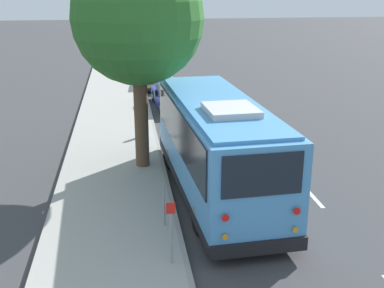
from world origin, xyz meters
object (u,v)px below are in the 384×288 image
at_px(fire_hydrant, 145,127).
at_px(sign_post_near, 171,233).
at_px(street_tree, 137,9).
at_px(parked_sedan_tan, 159,78).
at_px(sign_post_far, 164,206).
at_px(parked_sedan_blue, 171,96).
at_px(shuttle_bus, 217,142).

bearing_deg(fire_hydrant, sign_post_near, -179.39).
bearing_deg(street_tree, parked_sedan_tan, -6.97).
bearing_deg(parked_sedan_tan, sign_post_far, 179.56).
xyz_separation_m(parked_sedan_tan, sign_post_near, (-21.52, 1.42, 0.38)).
xyz_separation_m(parked_sedan_blue, street_tree, (-8.97, 1.98, 5.10)).
xyz_separation_m(parked_sedan_tan, street_tree, (-14.68, 1.80, 5.12)).
height_order(parked_sedan_blue, parked_sedan_tan, parked_sedan_blue).
bearing_deg(parked_sedan_tan, parked_sedan_blue, -174.49).
height_order(parked_sedan_tan, sign_post_far, sign_post_far).
distance_m(street_tree, sign_post_near, 8.33).
xyz_separation_m(street_tree, fire_hydrant, (3.45, -0.27, -5.16)).
xyz_separation_m(shuttle_bus, sign_post_near, (-4.15, 1.89, -0.79)).
distance_m(sign_post_near, sign_post_far, 1.94).
relative_size(parked_sedan_tan, sign_post_far, 3.93).
height_order(sign_post_far, fire_hydrant, sign_post_far).
relative_size(street_tree, sign_post_far, 6.92).
distance_m(parked_sedan_blue, sign_post_near, 15.90).
bearing_deg(fire_hydrant, parked_sedan_tan, -7.74).
xyz_separation_m(parked_sedan_tan, fire_hydrant, (-11.23, 1.53, -0.04)).
bearing_deg(sign_post_far, sign_post_near, 180.00).
bearing_deg(street_tree, sign_post_near, -176.83).
height_order(parked_sedan_blue, street_tree, street_tree).
bearing_deg(sign_post_near, street_tree, 3.17).
bearing_deg(parked_sedan_blue, street_tree, 163.68).
bearing_deg(street_tree, sign_post_far, -175.59).
distance_m(shuttle_bus, sign_post_far, 3.09).
xyz_separation_m(parked_sedan_blue, sign_post_far, (-13.88, 1.60, 0.13)).
bearing_deg(street_tree, shuttle_bus, -139.85).
bearing_deg(shuttle_bus, parked_sedan_blue, -1.81).
relative_size(shuttle_bus, fire_hydrant, 10.93).
height_order(sign_post_near, sign_post_far, sign_post_near).
bearing_deg(fire_hydrant, parked_sedan_blue, -17.16).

